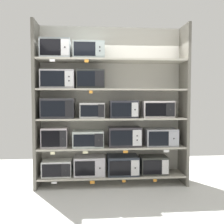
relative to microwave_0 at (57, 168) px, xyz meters
name	(u,v)px	position (x,y,z in m)	size (l,w,h in m)	color
ground	(118,210)	(0.96, -1.00, -0.33)	(6.54, 6.00, 0.02)	silver
back_panel	(111,105)	(0.96, 0.25, 1.09)	(2.74, 0.04, 2.82)	beige
upright_left	(36,105)	(-0.34, 0.00, 1.09)	(0.05, 0.45, 2.82)	#68645B
upright_right	(184,105)	(2.26, 0.00, 1.09)	(0.05, 0.45, 2.82)	#68645B
shelf_0	(112,175)	(0.96, 0.00, -0.15)	(2.54, 0.45, 0.03)	#ADA899
microwave_0	(57,168)	(0.00, 0.00, 0.00)	(0.50, 0.34, 0.27)	silver
microwave_1	(90,166)	(0.56, 0.00, 0.03)	(0.53, 0.37, 0.33)	#B9B6BD
microwave_2	(123,165)	(1.15, 0.00, 0.03)	(0.54, 0.44, 0.33)	#292F39
microwave_3	(153,165)	(1.70, 0.00, 0.02)	(0.48, 0.34, 0.31)	#32332F
price_tag_0	(54,183)	(-0.02, -0.23, -0.19)	(0.09, 0.00, 0.03)	white
price_tag_1	(92,182)	(0.61, -0.23, -0.20)	(0.08, 0.00, 0.05)	orange
price_tag_2	(124,181)	(1.14, -0.23, -0.19)	(0.06, 0.00, 0.04)	orange
price_tag_3	(155,180)	(1.68, -0.23, -0.19)	(0.06, 0.00, 0.04)	orange
shelf_1	(112,147)	(0.96, 0.00, 0.35)	(2.54, 0.45, 0.03)	#ADA899
microwave_4	(55,137)	(-0.03, 0.00, 0.54)	(0.44, 0.34, 0.34)	#BEB4BA
microwave_5	(88,139)	(0.54, 0.00, 0.51)	(0.53, 0.42, 0.28)	#B2BDB6
microwave_6	(124,136)	(1.18, 0.00, 0.54)	(0.56, 0.36, 0.34)	#322F34
microwave_7	(161,137)	(1.83, 0.00, 0.52)	(0.56, 0.37, 0.30)	#9D9FA7
price_tag_4	(53,153)	(-0.04, -0.23, 0.31)	(0.08, 0.00, 0.05)	beige
price_tag_5	(85,152)	(0.50, -0.23, 0.31)	(0.09, 0.00, 0.04)	beige
price_tag_6	(126,152)	(1.17, -0.23, 0.31)	(0.08, 0.00, 0.04)	orange
price_tag_7	(166,151)	(1.87, -0.23, 0.31)	(0.09, 0.00, 0.04)	white
shelf_2	(112,119)	(0.96, 0.00, 0.86)	(2.54, 0.45, 0.03)	#ADA899
microwave_8	(58,108)	(0.03, 0.00, 1.04)	(0.55, 0.39, 0.34)	#313136
microwave_9	(92,110)	(0.61, 0.00, 1.00)	(0.42, 0.42, 0.26)	beige
microwave_10	(123,109)	(1.16, 0.00, 1.02)	(0.48, 0.39, 0.30)	#2B2C34
microwave_11	(157,109)	(1.77, 0.00, 1.02)	(0.55, 0.34, 0.29)	silver
shelf_3	(112,90)	(0.96, 0.00, 1.36)	(2.54, 0.45, 0.03)	#ADA899
microwave_12	(58,80)	(0.03, 0.00, 1.53)	(0.57, 0.40, 0.31)	#A29FA4
microwave_13	(90,80)	(0.58, 0.00, 1.54)	(0.47, 0.40, 0.32)	#2B2D2B
price_tag_8	(91,92)	(0.59, -0.23, 1.32)	(0.06, 0.00, 0.05)	orange
shelf_4	(112,61)	(0.96, 0.00, 1.86)	(2.54, 0.45, 0.03)	#ADA899
microwave_14	(56,49)	(0.00, 0.00, 2.04)	(0.50, 0.38, 0.33)	#B1BBBF
microwave_15	(89,51)	(0.56, 0.00, 2.02)	(0.53, 0.43, 0.28)	#99A5A3
price_tag_9	(52,60)	(-0.03, -0.23, 1.82)	(0.09, 0.00, 0.04)	white
price_tag_10	(87,61)	(0.52, -0.23, 1.82)	(0.07, 0.00, 0.05)	orange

